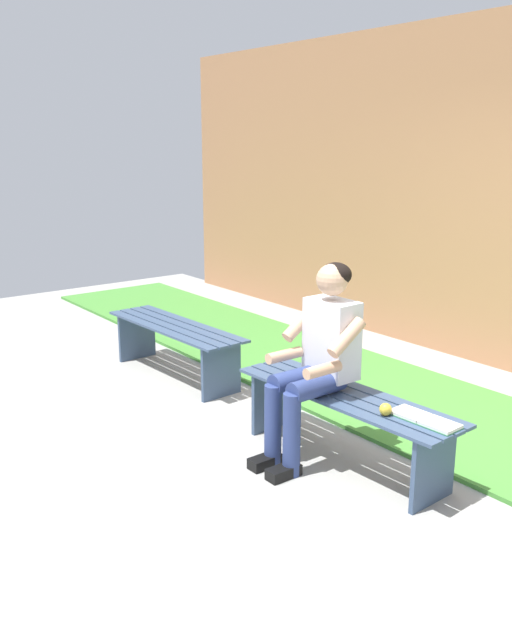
# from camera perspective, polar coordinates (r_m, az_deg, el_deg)

# --- Properties ---
(ground_plane) EXTENTS (10.00, 7.00, 0.04)m
(ground_plane) POSITION_cam_1_polar(r_m,az_deg,el_deg) (4.72, -10.70, -10.67)
(ground_plane) COLOR #9E9E99
(grass_strip) EXTENTS (9.00, 1.45, 0.03)m
(grass_strip) POSITION_cam_1_polar(r_m,az_deg,el_deg) (5.86, 7.78, -5.03)
(grass_strip) COLOR #478C38
(grass_strip) RESTS_ON ground
(bench_near) EXTENTS (1.61, 0.48, 0.46)m
(bench_near) POSITION_cam_1_polar(r_m,az_deg,el_deg) (4.34, 7.45, -7.58)
(bench_near) COLOR #384C6B
(bench_near) RESTS_ON ground
(bench_far) EXTENTS (1.56, 0.48, 0.46)m
(bench_far) POSITION_cam_1_polar(r_m,az_deg,el_deg) (5.89, -6.80, -1.51)
(bench_far) COLOR #384C6B
(bench_far) RESTS_ON ground
(person_seated) EXTENTS (0.50, 0.69, 1.27)m
(person_seated) POSITION_cam_1_polar(r_m,az_deg,el_deg) (4.26, 5.15, -2.91)
(person_seated) COLOR silver
(person_seated) RESTS_ON ground
(apple) EXTENTS (0.07, 0.07, 0.07)m
(apple) POSITION_cam_1_polar(r_m,az_deg,el_deg) (4.00, 10.82, -7.38)
(apple) COLOR gold
(apple) RESTS_ON bench_near
(book_open) EXTENTS (0.42, 0.18, 0.02)m
(book_open) POSITION_cam_1_polar(r_m,az_deg,el_deg) (3.98, 13.97, -8.11)
(book_open) COLOR white
(book_open) RESTS_ON bench_near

